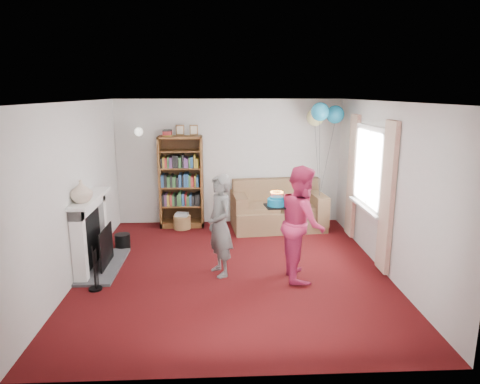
{
  "coord_description": "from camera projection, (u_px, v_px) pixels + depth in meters",
  "views": [
    {
      "loc": [
        -0.19,
        -6.04,
        2.63
      ],
      "look_at": [
        0.13,
        0.6,
        1.07
      ],
      "focal_mm": 32.0,
      "sensor_mm": 36.0,
      "label": 1
    }
  ],
  "objects": [
    {
      "name": "birthday_cake",
      "position": [
        277.0,
        202.0,
        6.05
      ],
      "size": [
        0.32,
        0.32,
        0.22
      ],
      "rotation": [
        0.0,
        0.0,
        0.11
      ],
      "color": "black",
      "rests_on": "ground"
    },
    {
      "name": "ground",
      "position": [
        233.0,
        270.0,
        6.48
      ],
      "size": [
        5.0,
        5.0,
        0.0
      ],
      "primitive_type": "plane",
      "color": "#380809",
      "rests_on": "ground"
    },
    {
      "name": "bookcase",
      "position": [
        181.0,
        182.0,
        8.47
      ],
      "size": [
        0.85,
        0.42,
        2.01
      ],
      "color": "#472B14",
      "rests_on": "ground"
    },
    {
      "name": "person_magenta",
      "position": [
        302.0,
        223.0,
        6.06
      ],
      "size": [
        0.63,
        0.8,
        1.64
      ],
      "primitive_type": "imported",
      "rotation": [
        0.0,
        0.0,
        1.56
      ],
      "color": "#B3234D",
      "rests_on": "ground"
    },
    {
      "name": "sofa",
      "position": [
        277.0,
        210.0,
        8.46
      ],
      "size": [
        1.77,
        0.93,
        0.93
      ],
      "rotation": [
        0.0,
        0.0,
        0.1
      ],
      "color": "brown",
      "rests_on": "ground"
    },
    {
      "name": "wall_back",
      "position": [
        229.0,
        162.0,
        8.64
      ],
      "size": [
        4.5,
        0.02,
        2.5
      ],
      "primitive_type": "cube",
      "color": "silver",
      "rests_on": "ground"
    },
    {
      "name": "fireplace",
      "position": [
        95.0,
        236.0,
        6.45
      ],
      "size": [
        0.55,
        1.8,
        1.12
      ],
      "color": "#3F3F42",
      "rests_on": "ground"
    },
    {
      "name": "person_striped",
      "position": [
        220.0,
        226.0,
        6.17
      ],
      "size": [
        0.54,
        0.64,
        1.49
      ],
      "primitive_type": "imported",
      "rotation": [
        0.0,
        0.0,
        -1.16
      ],
      "color": "black",
      "rests_on": "ground"
    },
    {
      "name": "wall_left",
      "position": [
        75.0,
        191.0,
        6.09
      ],
      "size": [
        0.02,
        5.0,
        2.5
      ],
      "primitive_type": "cube",
      "color": "silver",
      "rests_on": "ground"
    },
    {
      "name": "wicker_basket",
      "position": [
        182.0,
        221.0,
        8.42
      ],
      "size": [
        0.34,
        0.34,
        0.32
      ],
      "rotation": [
        0.0,
        0.0,
        -0.18
      ],
      "color": "#956945",
      "rests_on": "ground"
    },
    {
      "name": "wall_sconce",
      "position": [
        139.0,
        132.0,
        8.27
      ],
      "size": [
        0.16,
        0.23,
        0.16
      ],
      "color": "gold",
      "rests_on": "ground"
    },
    {
      "name": "ceiling",
      "position": [
        233.0,
        101.0,
        5.91
      ],
      "size": [
        4.5,
        5.0,
        0.01
      ],
      "primitive_type": "cube",
      "color": "white",
      "rests_on": "wall_back"
    },
    {
      "name": "wall_right",
      "position": [
        386.0,
        188.0,
        6.3
      ],
      "size": [
        0.02,
        5.0,
        2.5
      ],
      "primitive_type": "cube",
      "color": "silver",
      "rests_on": "ground"
    },
    {
      "name": "window_bay",
      "position": [
        368.0,
        183.0,
        6.89
      ],
      "size": [
        0.14,
        2.02,
        2.2
      ],
      "color": "white",
      "rests_on": "ground"
    },
    {
      "name": "mantel_vase",
      "position": [
        81.0,
        191.0,
        5.94
      ],
      "size": [
        0.35,
        0.35,
        0.32
      ],
      "primitive_type": "imported",
      "rotation": [
        0.0,
        0.0,
        0.16
      ],
      "color": "beige",
      "rests_on": "fireplace"
    },
    {
      "name": "balloons",
      "position": [
        324.0,
        115.0,
        7.97
      ],
      "size": [
        0.67,
        0.72,
        1.77
      ],
      "color": "#3F3F3F",
      "rests_on": "ground"
    }
  ]
}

